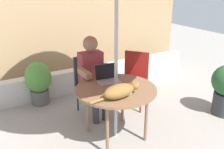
{
  "coord_description": "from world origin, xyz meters",
  "views": [
    {
      "loc": [
        -1.49,
        -2.5,
        2.01
      ],
      "look_at": [
        0.0,
        0.1,
        0.86
      ],
      "focal_mm": 40.36,
      "sensor_mm": 36.0,
      "label": 1
    }
  ],
  "objects_px": {
    "chair_empty": "(135,75)",
    "person_seated": "(93,73)",
    "potted_plant_by_chair": "(39,81)",
    "patio_table": "(116,92)",
    "cat": "(121,91)",
    "chair_occupied": "(89,80)",
    "laptop": "(107,76)"
  },
  "relations": [
    {
      "from": "chair_occupied",
      "to": "person_seated",
      "type": "xyz_separation_m",
      "value": [
        0.0,
        -0.16,
        0.17
      ]
    },
    {
      "from": "chair_empty",
      "to": "cat",
      "type": "bearing_deg",
      "value": -132.67
    },
    {
      "from": "laptop",
      "to": "potted_plant_by_chair",
      "type": "bearing_deg",
      "value": 118.75
    },
    {
      "from": "chair_empty",
      "to": "potted_plant_by_chair",
      "type": "xyz_separation_m",
      "value": [
        -1.37,
        0.82,
        -0.12
      ]
    },
    {
      "from": "chair_occupied",
      "to": "cat",
      "type": "distance_m",
      "value": 1.12
    },
    {
      "from": "patio_table",
      "to": "potted_plant_by_chair",
      "type": "relative_size",
      "value": 1.4
    },
    {
      "from": "chair_empty",
      "to": "laptop",
      "type": "bearing_deg",
      "value": -152.76
    },
    {
      "from": "person_seated",
      "to": "chair_empty",
      "type": "bearing_deg",
      "value": -1.6
    },
    {
      "from": "chair_empty",
      "to": "chair_occupied",
      "type": "bearing_deg",
      "value": 166.51
    },
    {
      "from": "patio_table",
      "to": "chair_occupied",
      "type": "height_order",
      "value": "chair_occupied"
    },
    {
      "from": "person_seated",
      "to": "laptop",
      "type": "relative_size",
      "value": 3.79
    },
    {
      "from": "chair_empty",
      "to": "patio_table",
      "type": "bearing_deg",
      "value": -139.09
    },
    {
      "from": "chair_empty",
      "to": "person_seated",
      "type": "height_order",
      "value": "person_seated"
    },
    {
      "from": "patio_table",
      "to": "chair_empty",
      "type": "height_order",
      "value": "chair_empty"
    },
    {
      "from": "patio_table",
      "to": "chair_occupied",
      "type": "relative_size",
      "value": 1.15
    },
    {
      "from": "potted_plant_by_chair",
      "to": "patio_table",
      "type": "bearing_deg",
      "value": -66.81
    },
    {
      "from": "person_seated",
      "to": "potted_plant_by_chair",
      "type": "height_order",
      "value": "person_seated"
    },
    {
      "from": "chair_occupied",
      "to": "potted_plant_by_chair",
      "type": "distance_m",
      "value": 0.9
    },
    {
      "from": "chair_occupied",
      "to": "chair_empty",
      "type": "distance_m",
      "value": 0.77
    },
    {
      "from": "person_seated",
      "to": "laptop",
      "type": "xyz_separation_m",
      "value": [
        0.03,
        -0.39,
        0.07
      ]
    },
    {
      "from": "laptop",
      "to": "cat",
      "type": "bearing_deg",
      "value": -102.04
    },
    {
      "from": "chair_empty",
      "to": "person_seated",
      "type": "relative_size",
      "value": 0.73
    },
    {
      "from": "chair_occupied",
      "to": "chair_empty",
      "type": "height_order",
      "value": "same"
    },
    {
      "from": "chair_occupied",
      "to": "cat",
      "type": "relative_size",
      "value": 1.37
    },
    {
      "from": "person_seated",
      "to": "cat",
      "type": "height_order",
      "value": "person_seated"
    },
    {
      "from": "person_seated",
      "to": "laptop",
      "type": "distance_m",
      "value": 0.4
    },
    {
      "from": "chair_empty",
      "to": "cat",
      "type": "xyz_separation_m",
      "value": [
        -0.83,
        -0.9,
        0.26
      ]
    },
    {
      "from": "laptop",
      "to": "potted_plant_by_chair",
      "type": "distance_m",
      "value": 1.4
    },
    {
      "from": "person_seated",
      "to": "cat",
      "type": "distance_m",
      "value": 0.93
    },
    {
      "from": "person_seated",
      "to": "cat",
      "type": "relative_size",
      "value": 1.89
    },
    {
      "from": "patio_table",
      "to": "chair_occupied",
      "type": "distance_m",
      "value": 0.83
    },
    {
      "from": "potted_plant_by_chair",
      "to": "person_seated",
      "type": "bearing_deg",
      "value": -51.84
    }
  ]
}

